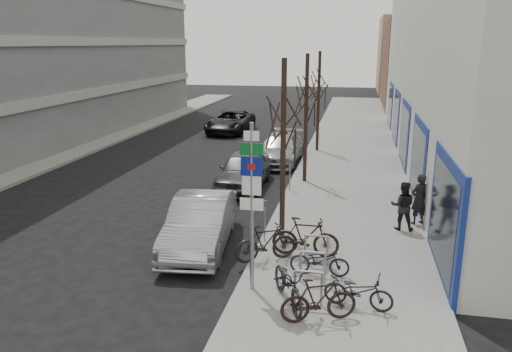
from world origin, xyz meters
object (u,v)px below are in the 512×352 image
at_px(meter_back, 304,145).
at_px(parked_car_mid, 244,170).
at_px(tree_mid, 307,88).
at_px(bike_near_right, 319,299).
at_px(highway_sign_pole, 252,197).
at_px(tree_near, 284,108).
at_px(bike_mid_curb, 320,258).
at_px(lane_car, 230,121).
at_px(pedestrian_far, 403,205).
at_px(pedestrian_near, 419,199).
at_px(bike_far_curb, 359,288).
at_px(meter_mid, 290,171).
at_px(bike_far_inner, 305,237).
at_px(bike_rack, 313,263).
at_px(bike_mid_inner, 266,242).
at_px(parked_car_front, 200,223).
at_px(meter_front, 265,217).
at_px(parked_car_back, 280,149).
at_px(bike_near_left, 289,280).
at_px(tree_far, 319,78).

distance_m(meter_back, parked_car_mid, 5.41).
xyz_separation_m(tree_mid, bike_near_right, (1.49, -11.16, -3.44)).
distance_m(highway_sign_pole, parked_car_mid, 9.41).
bearing_deg(tree_near, bike_mid_curb, -61.37).
xyz_separation_m(tree_mid, lane_car, (-6.34, 11.95, -3.37)).
xyz_separation_m(highway_sign_pole, pedestrian_far, (3.85, 4.84, -1.51)).
relative_size(parked_car_mid, pedestrian_near, 2.64).
xyz_separation_m(bike_near_right, bike_far_curb, (0.83, 0.75, -0.04)).
bearing_deg(meter_mid, highway_sign_pole, -88.32).
bearing_deg(bike_far_curb, meter_mid, 27.08).
height_order(bike_near_right, bike_far_inner, bike_far_inner).
bearing_deg(meter_mid, parked_car_mid, 166.77).
distance_m(bike_rack, pedestrian_far, 4.90).
distance_m(tree_mid, bike_mid_inner, 9.05).
height_order(tree_near, parked_car_front, tree_near).
xyz_separation_m(bike_rack, parked_car_front, (-3.49, 1.91, 0.10)).
bearing_deg(bike_mid_curb, tree_near, 29.73).
height_order(highway_sign_pole, tree_near, tree_near).
height_order(parked_car_front, pedestrian_near, pedestrian_near).
xyz_separation_m(meter_front, meter_back, (0.00, 11.00, 0.00)).
height_order(tree_mid, bike_near_right, tree_mid).
bearing_deg(tree_near, parked_car_mid, 114.09).
distance_m(bike_far_curb, pedestrian_near, 6.19).
relative_size(tree_mid, lane_car, 1.04).
bearing_deg(lane_car, parked_car_back, -57.88).
relative_size(bike_near_left, bike_far_curb, 1.22).
bearing_deg(meter_mid, pedestrian_far, -41.86).
relative_size(bike_rack, pedestrian_near, 1.34).
distance_m(tree_mid, meter_back, 5.13).
height_order(meter_back, bike_near_right, meter_back).
bearing_deg(tree_far, parked_car_front, -99.31).
xyz_separation_m(meter_mid, parked_car_front, (-1.84, -5.99, -0.15)).
bearing_deg(bike_mid_curb, bike_far_curb, -145.19).
height_order(bike_rack, lane_car, lane_car).
distance_m(tree_mid, meter_front, 7.70).
bearing_deg(tree_far, bike_rack, -85.68).
height_order(highway_sign_pole, parked_car_front, highway_sign_pole).
height_order(parked_car_back, pedestrian_near, pedestrian_near).
height_order(bike_rack, meter_back, meter_back).
bearing_deg(parked_car_back, bike_far_inner, -76.59).
xyz_separation_m(bike_mid_curb, bike_far_curb, (0.98, -1.46, 0.01)).
distance_m(bike_near_right, bike_far_inner, 3.38).
bearing_deg(meter_mid, tree_mid, 73.30).
relative_size(bike_near_left, parked_car_mid, 0.42).
distance_m(lane_car, pedestrian_near, 19.56).
relative_size(parked_car_back, pedestrian_near, 2.90).
relative_size(highway_sign_pole, bike_mid_inner, 2.40).
bearing_deg(parked_car_back, lane_car, 121.21).
distance_m(lane_car, pedestrian_far, 19.82).
distance_m(meter_front, pedestrian_near, 5.27).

